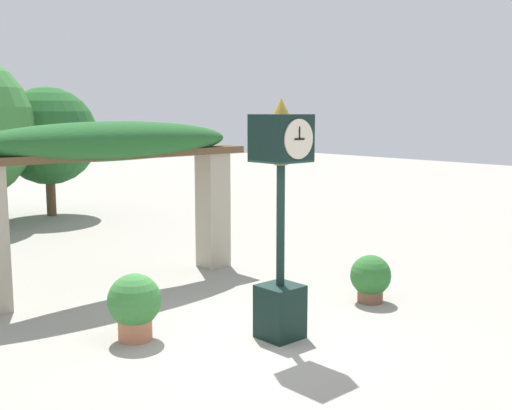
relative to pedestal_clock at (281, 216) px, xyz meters
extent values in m
plane|color=gray|center=(-0.32, 0.04, -1.74)|extent=(60.00, 60.00, 0.00)
cube|color=black|center=(0.00, 0.00, -1.36)|extent=(0.54, 0.54, 0.76)
cylinder|color=black|center=(0.00, 0.00, -0.14)|extent=(0.12, 0.12, 1.68)
cylinder|color=gold|center=(0.00, 0.00, 0.72)|extent=(0.18, 0.18, 0.04)
cube|color=black|center=(0.00, 0.00, 1.06)|extent=(0.64, 0.64, 0.64)
cylinder|color=beige|center=(0.00, -0.33, 1.06)|extent=(0.52, 0.02, 0.52)
cylinder|color=beige|center=(0.00, 0.33, 1.06)|extent=(0.52, 0.02, 0.52)
cube|color=black|center=(0.00, -0.34, 1.06)|extent=(0.18, 0.01, 0.02)
cube|color=black|center=(0.00, -0.34, 1.13)|extent=(0.02, 0.01, 0.16)
cone|color=gold|center=(0.00, 0.00, 1.48)|extent=(0.22, 0.22, 0.22)
cube|color=#A89E89|center=(1.93, 3.91, -0.58)|extent=(0.51, 0.51, 2.32)
cube|color=brown|center=(-0.32, 3.66, 0.65)|extent=(5.61, 0.14, 0.13)
cube|color=brown|center=(-0.32, 3.83, 0.65)|extent=(5.61, 0.14, 0.13)
cube|color=brown|center=(-0.32, 4.00, 0.65)|extent=(5.61, 0.14, 0.13)
cube|color=brown|center=(-0.32, 4.17, 0.65)|extent=(5.61, 0.14, 0.13)
ellipsoid|color=#235B28|center=(-0.32, 3.91, 0.89)|extent=(4.99, 1.11, 0.70)
cylinder|color=#B26B4C|center=(-1.55, 1.30, -1.59)|extent=(0.47, 0.47, 0.29)
sphere|color=#387A38|center=(-1.55, 1.30, -1.17)|extent=(0.74, 0.74, 0.74)
cylinder|color=brown|center=(2.29, 0.19, -1.64)|extent=(0.42, 0.42, 0.20)
sphere|color=#2D6B2D|center=(2.29, 0.19, -1.28)|extent=(0.68, 0.68, 0.68)
cylinder|color=brown|center=(2.26, 12.18, -1.04)|extent=(0.28, 0.28, 1.39)
sphere|color=#235B28|center=(2.26, 12.18, 0.67)|extent=(2.90, 2.90, 2.90)
camera|label=1|loc=(-6.07, -6.16, 1.43)|focal=45.00mm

